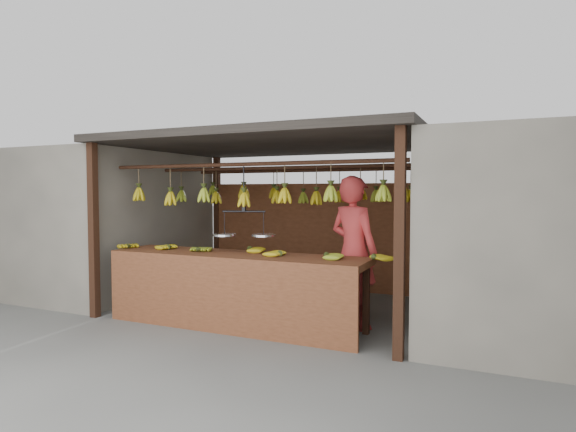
% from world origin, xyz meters
% --- Properties ---
extents(ground, '(80.00, 80.00, 0.00)m').
position_xyz_m(ground, '(0.00, 0.00, 0.00)').
color(ground, '#5B5B57').
extents(stall, '(4.30, 3.30, 2.40)m').
position_xyz_m(stall, '(0.00, 0.33, 1.97)').
color(stall, black).
rests_on(stall, ground).
extents(neighbor_left, '(3.00, 3.00, 2.30)m').
position_xyz_m(neighbor_left, '(-3.60, 0.00, 1.15)').
color(neighbor_left, slate).
rests_on(neighbor_left, ground).
extents(neighbor_right, '(3.00, 3.00, 2.30)m').
position_xyz_m(neighbor_right, '(3.60, 0.00, 1.15)').
color(neighbor_right, slate).
rests_on(neighbor_right, ground).
extents(counter, '(3.56, 0.75, 0.96)m').
position_xyz_m(counter, '(-0.06, -1.23, 0.70)').
color(counter, brown).
rests_on(counter, ground).
extents(hanging_bananas, '(3.63, 2.21, 0.39)m').
position_xyz_m(hanging_bananas, '(-0.01, 0.01, 1.61)').
color(hanging_bananas, '#B09912').
rests_on(hanging_bananas, ground).
extents(balance_scale, '(0.76, 0.44, 0.89)m').
position_xyz_m(balance_scale, '(-0.02, -1.00, 1.16)').
color(balance_scale, black).
rests_on(balance_scale, ground).
extents(vendor, '(0.80, 0.68, 1.85)m').
position_xyz_m(vendor, '(1.26, -0.55, 0.93)').
color(vendor, '#BF3333').
rests_on(vendor, ground).
extents(bag_bundles, '(0.08, 0.26, 1.25)m').
position_xyz_m(bag_bundles, '(1.94, 1.35, 1.01)').
color(bag_bundles, '#1426BF').
rests_on(bag_bundles, ground).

